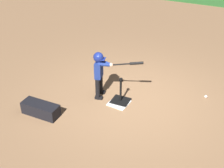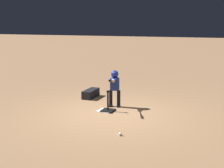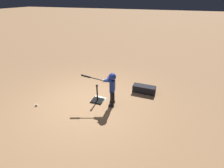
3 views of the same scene
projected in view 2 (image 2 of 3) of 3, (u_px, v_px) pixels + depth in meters
The scene contains 6 objects.
ground_plane at pixel (111, 114), 8.97m from camera, with size 90.00×90.00×0.00m, color #99704C.
home_plate at pixel (105, 111), 9.28m from camera, with size 0.44×0.44×0.02m, color white.
batting_tee at pixel (108, 108), 9.24m from camera, with size 0.41×0.37×0.63m.
batter_child at pixel (115, 84), 9.58m from camera, with size 1.12×0.41×1.15m.
baseball at pixel (120, 134), 7.28m from camera, with size 0.07×0.07×0.07m, color white.
equipment_bag at pixel (91, 94), 10.90m from camera, with size 0.84×0.32×0.28m, color black.
Camera 2 is at (8.09, 2.98, 2.63)m, focal length 50.00 mm.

